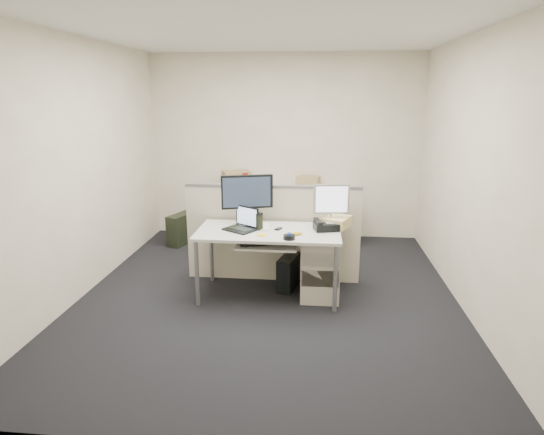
# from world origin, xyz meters

# --- Properties ---
(floor) EXTENTS (4.00, 4.50, 0.01)m
(floor) POSITION_xyz_m (0.00, 0.00, -0.01)
(floor) COLOR black
(floor) RESTS_ON ground
(ceiling) EXTENTS (4.00, 4.50, 0.01)m
(ceiling) POSITION_xyz_m (0.00, 0.00, 2.70)
(ceiling) COLOR white
(ceiling) RESTS_ON ground
(wall_back) EXTENTS (4.00, 0.02, 2.70)m
(wall_back) POSITION_xyz_m (0.00, 2.25, 1.35)
(wall_back) COLOR silver
(wall_back) RESTS_ON ground
(wall_front) EXTENTS (4.00, 0.02, 2.70)m
(wall_front) POSITION_xyz_m (0.00, -2.25, 1.35)
(wall_front) COLOR silver
(wall_front) RESTS_ON ground
(wall_left) EXTENTS (0.02, 4.50, 2.70)m
(wall_left) POSITION_xyz_m (-2.00, 0.00, 1.35)
(wall_left) COLOR silver
(wall_left) RESTS_ON ground
(wall_right) EXTENTS (0.02, 4.50, 2.70)m
(wall_right) POSITION_xyz_m (2.00, 0.00, 1.35)
(wall_right) COLOR silver
(wall_right) RESTS_ON ground
(desk) EXTENTS (1.50, 0.75, 0.73)m
(desk) POSITION_xyz_m (0.00, 0.00, 0.66)
(desk) COLOR #AFADA5
(desk) RESTS_ON floor
(keyboard_tray) EXTENTS (0.62, 0.32, 0.02)m
(keyboard_tray) POSITION_xyz_m (0.00, -0.18, 0.62)
(keyboard_tray) COLOR #AFADA5
(keyboard_tray) RESTS_ON desk
(drawer_pedestal) EXTENTS (0.40, 0.55, 0.65)m
(drawer_pedestal) POSITION_xyz_m (0.55, 0.05, 0.33)
(drawer_pedestal) COLOR #BAB59E
(drawer_pedestal) RESTS_ON floor
(cubicle_partition) EXTENTS (2.00, 0.06, 1.10)m
(cubicle_partition) POSITION_xyz_m (0.00, 0.45, 0.55)
(cubicle_partition) COLOR #B8B297
(cubicle_partition) RESTS_ON floor
(back_counter) EXTENTS (2.00, 0.60, 0.72)m
(back_counter) POSITION_xyz_m (0.00, 1.93, 0.36)
(back_counter) COLOR #BAB59E
(back_counter) RESTS_ON floor
(monitor_main) EXTENTS (0.59, 0.36, 0.56)m
(monitor_main) POSITION_xyz_m (-0.25, 0.18, 1.01)
(monitor_main) COLOR black
(monitor_main) RESTS_ON desk
(monitor_small) EXTENTS (0.40, 0.24, 0.46)m
(monitor_small) POSITION_xyz_m (0.65, 0.18, 0.96)
(monitor_small) COLOR #B7B7BC
(monitor_small) RESTS_ON desk
(laptop) EXTENTS (0.39, 0.37, 0.23)m
(laptop) POSITION_xyz_m (-0.30, -0.02, 0.85)
(laptop) COLOR black
(laptop) RESTS_ON desk
(trackball) EXTENTS (0.14, 0.14, 0.04)m
(trackball) POSITION_xyz_m (0.23, -0.28, 0.75)
(trackball) COLOR black
(trackball) RESTS_ON desk
(desk_phone) EXTENTS (0.29, 0.25, 0.08)m
(desk_phone) POSITION_xyz_m (0.60, 0.08, 0.77)
(desk_phone) COLOR black
(desk_phone) RESTS_ON desk
(paper_stack) EXTENTS (0.24, 0.29, 0.01)m
(paper_stack) POSITION_xyz_m (-0.12, 0.12, 0.74)
(paper_stack) COLOR silver
(paper_stack) RESTS_ON desk
(sticky_pad) EXTENTS (0.09, 0.09, 0.01)m
(sticky_pad) POSITION_xyz_m (-0.05, -0.18, 0.74)
(sticky_pad) COLOR yellow
(sticky_pad) RESTS_ON desk
(travel_mug) EXTENTS (0.09, 0.09, 0.17)m
(travel_mug) POSITION_xyz_m (-0.10, 0.02, 0.81)
(travel_mug) COLOR black
(travel_mug) RESTS_ON desk
(banana) EXTENTS (0.18, 0.10, 0.04)m
(banana) POSITION_xyz_m (0.28, -0.15, 0.75)
(banana) COLOR gold
(banana) RESTS_ON desk
(cellphone) EXTENTS (0.08, 0.11, 0.01)m
(cellphone) POSITION_xyz_m (0.10, 0.05, 0.74)
(cellphone) COLOR black
(cellphone) RESTS_ON desk
(manila_folders) EXTENTS (0.34, 0.37, 0.11)m
(manila_folders) POSITION_xyz_m (0.72, 0.20, 0.79)
(manila_folders) COLOR #E0CC7B
(manila_folders) RESTS_ON desk
(keyboard) EXTENTS (0.49, 0.28, 0.03)m
(keyboard) POSITION_xyz_m (-0.05, -0.14, 0.64)
(keyboard) COLOR black
(keyboard) RESTS_ON keyboard_tray
(pc_tower_desk) EXTENTS (0.25, 0.42, 0.37)m
(pc_tower_desk) POSITION_xyz_m (0.20, 0.20, 0.19)
(pc_tower_desk) COLOR black
(pc_tower_desk) RESTS_ON floor
(pc_tower_spare_dark) EXTENTS (0.34, 0.51, 0.45)m
(pc_tower_spare_dark) POSITION_xyz_m (-1.45, 1.63, 0.22)
(pc_tower_spare_dark) COLOR black
(pc_tower_spare_dark) RESTS_ON floor
(pc_tower_spare_silver) EXTENTS (0.24, 0.44, 0.38)m
(pc_tower_spare_silver) POSITION_xyz_m (-1.30, 2.03, 0.19)
(pc_tower_spare_silver) COLOR #B7B7BC
(pc_tower_spare_silver) RESTS_ON floor
(cardboard_box_left) EXTENTS (0.48, 0.43, 0.29)m
(cardboard_box_left) POSITION_xyz_m (-0.70, 2.05, 0.87)
(cardboard_box_left) COLOR tan
(cardboard_box_left) RESTS_ON back_counter
(cardboard_box_right) EXTENTS (0.37, 0.31, 0.23)m
(cardboard_box_right) POSITION_xyz_m (0.36, 2.05, 0.84)
(cardboard_box_right) COLOR tan
(cardboard_box_right) RESTS_ON back_counter
(red_binder) EXTENTS (0.08, 0.31, 0.29)m
(red_binder) POSITION_xyz_m (-0.55, 2.03, 0.86)
(red_binder) COLOR #8E0400
(red_binder) RESTS_ON back_counter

